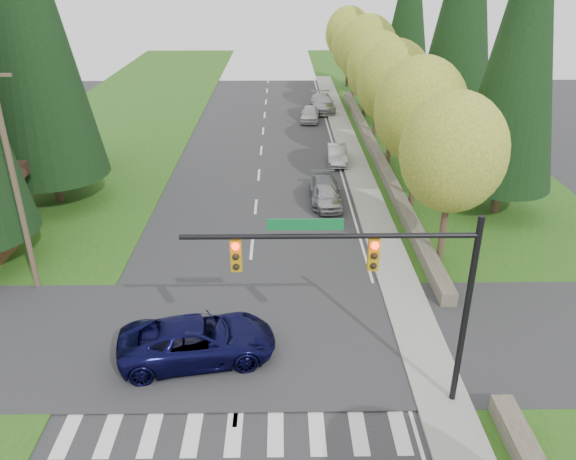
{
  "coord_description": "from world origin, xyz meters",
  "views": [
    {
      "loc": [
        1.51,
        -9.87,
        13.34
      ],
      "look_at": [
        1.81,
        11.96,
        2.8
      ],
      "focal_mm": 35.0,
      "sensor_mm": 36.0,
      "label": 1
    }
  ],
  "objects_px": {
    "parked_car_e": "(322,103)",
    "parked_car_c": "(337,154)",
    "parked_car_b": "(325,190)",
    "suv_navy": "(198,340)",
    "parked_car_a": "(326,196)",
    "parked_car_d": "(310,114)"
  },
  "relations": [
    {
      "from": "parked_car_e",
      "to": "parked_car_c",
      "type": "bearing_deg",
      "value": -91.11
    },
    {
      "from": "parked_car_b",
      "to": "parked_car_d",
      "type": "relative_size",
      "value": 1.11
    },
    {
      "from": "parked_car_a",
      "to": "parked_car_c",
      "type": "distance_m",
      "value": 8.04
    },
    {
      "from": "suv_navy",
      "to": "parked_car_b",
      "type": "relative_size",
      "value": 1.28
    },
    {
      "from": "parked_car_b",
      "to": "parked_car_a",
      "type": "bearing_deg",
      "value": -89.85
    },
    {
      "from": "parked_car_c",
      "to": "parked_car_d",
      "type": "xyz_separation_m",
      "value": [
        -1.4,
        11.77,
        0.04
      ]
    },
    {
      "from": "parked_car_a",
      "to": "parked_car_c",
      "type": "relative_size",
      "value": 0.97
    },
    {
      "from": "parked_car_c",
      "to": "parked_car_e",
      "type": "height_order",
      "value": "parked_car_e"
    },
    {
      "from": "suv_navy",
      "to": "parked_car_e",
      "type": "height_order",
      "value": "suv_navy"
    },
    {
      "from": "parked_car_a",
      "to": "parked_car_c",
      "type": "height_order",
      "value": "same"
    },
    {
      "from": "parked_car_a",
      "to": "parked_car_e",
      "type": "xyz_separation_m",
      "value": [
        1.4,
        23.4,
        0.14
      ]
    },
    {
      "from": "parked_car_c",
      "to": "suv_navy",
      "type": "bearing_deg",
      "value": -105.57
    },
    {
      "from": "parked_car_b",
      "to": "parked_car_c",
      "type": "relative_size",
      "value": 1.15
    },
    {
      "from": "suv_navy",
      "to": "parked_car_a",
      "type": "distance_m",
      "value": 15.32
    },
    {
      "from": "parked_car_d",
      "to": "parked_car_e",
      "type": "distance_m",
      "value": 3.97
    },
    {
      "from": "suv_navy",
      "to": "parked_car_b",
      "type": "xyz_separation_m",
      "value": [
        5.77,
        15.1,
        -0.15
      ]
    },
    {
      "from": "parked_car_a",
      "to": "parked_car_e",
      "type": "height_order",
      "value": "parked_car_e"
    },
    {
      "from": "parked_car_a",
      "to": "parked_car_d",
      "type": "height_order",
      "value": "parked_car_d"
    },
    {
      "from": "parked_car_d",
      "to": "suv_navy",
      "type": "bearing_deg",
      "value": -94.35
    },
    {
      "from": "parked_car_c",
      "to": "parked_car_e",
      "type": "relative_size",
      "value": 0.72
    },
    {
      "from": "suv_navy",
      "to": "parked_car_c",
      "type": "xyz_separation_m",
      "value": [
        7.17,
        22.1,
        -0.16
      ]
    },
    {
      "from": "parked_car_b",
      "to": "parked_car_e",
      "type": "bearing_deg",
      "value": 86.59
    }
  ]
}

